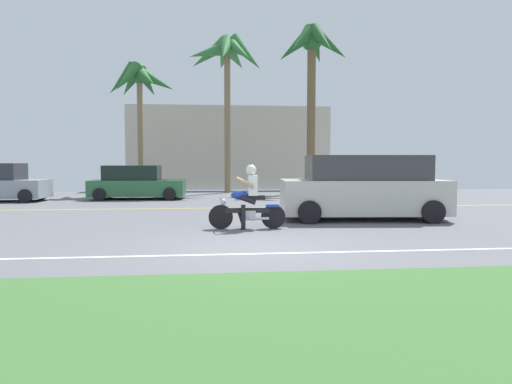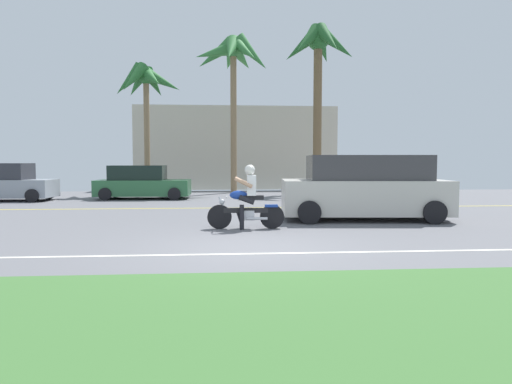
{
  "view_description": "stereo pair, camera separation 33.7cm",
  "coord_description": "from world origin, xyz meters",
  "px_view_note": "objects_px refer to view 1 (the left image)",
  "views": [
    {
      "loc": [
        -0.93,
        -8.82,
        1.68
      ],
      "look_at": [
        0.39,
        3.78,
        0.85
      ],
      "focal_mm": 32.09,
      "sensor_mm": 36.0,
      "label": 1
    },
    {
      "loc": [
        -0.59,
        -8.85,
        1.68
      ],
      "look_at": [
        0.39,
        3.78,
        0.85
      ],
      "focal_mm": 32.09,
      "sensor_mm": 36.0,
      "label": 2
    }
  ],
  "objects_px": {
    "motorcyclist": "(248,202)",
    "palm_tree_0": "(312,55)",
    "parked_car_1": "(136,183)",
    "palm_tree_2": "(139,85)",
    "suv_nearby": "(364,188)",
    "palm_tree_1": "(227,59)"
  },
  "relations": [
    {
      "from": "motorcyclist",
      "to": "palm_tree_0",
      "type": "distance_m",
      "value": 15.77
    },
    {
      "from": "parked_car_1",
      "to": "palm_tree_2",
      "type": "height_order",
      "value": "palm_tree_2"
    },
    {
      "from": "suv_nearby",
      "to": "palm_tree_0",
      "type": "height_order",
      "value": "palm_tree_0"
    },
    {
      "from": "motorcyclist",
      "to": "palm_tree_1",
      "type": "relative_size",
      "value": 0.22
    },
    {
      "from": "palm_tree_2",
      "to": "palm_tree_1",
      "type": "bearing_deg",
      "value": 9.74
    },
    {
      "from": "parked_car_1",
      "to": "palm_tree_1",
      "type": "relative_size",
      "value": 0.49
    },
    {
      "from": "motorcyclist",
      "to": "palm_tree_0",
      "type": "height_order",
      "value": "palm_tree_0"
    },
    {
      "from": "palm_tree_2",
      "to": "suv_nearby",
      "type": "bearing_deg",
      "value": -54.51
    },
    {
      "from": "suv_nearby",
      "to": "palm_tree_2",
      "type": "distance_m",
      "value": 14.73
    },
    {
      "from": "palm_tree_1",
      "to": "palm_tree_2",
      "type": "relative_size",
      "value": 1.26
    },
    {
      "from": "palm_tree_0",
      "to": "palm_tree_2",
      "type": "distance_m",
      "value": 9.42
    },
    {
      "from": "suv_nearby",
      "to": "parked_car_1",
      "type": "distance_m",
      "value": 11.34
    },
    {
      "from": "suv_nearby",
      "to": "parked_car_1",
      "type": "xyz_separation_m",
      "value": [
        -7.81,
        8.22,
        -0.2
      ]
    },
    {
      "from": "palm_tree_1",
      "to": "palm_tree_2",
      "type": "bearing_deg",
      "value": -170.26
    },
    {
      "from": "suv_nearby",
      "to": "palm_tree_1",
      "type": "relative_size",
      "value": 0.58
    },
    {
      "from": "motorcyclist",
      "to": "palm_tree_0",
      "type": "bearing_deg",
      "value": 70.72
    },
    {
      "from": "suv_nearby",
      "to": "palm_tree_1",
      "type": "xyz_separation_m",
      "value": [
        -3.52,
        12.14,
        6.36
      ]
    },
    {
      "from": "motorcyclist",
      "to": "palm_tree_1",
      "type": "distance_m",
      "value": 15.25
    },
    {
      "from": "motorcyclist",
      "to": "palm_tree_0",
      "type": "xyz_separation_m",
      "value": [
        4.7,
        13.44,
        6.79
      ]
    },
    {
      "from": "palm_tree_1",
      "to": "suv_nearby",
      "type": "bearing_deg",
      "value": -73.83
    },
    {
      "from": "palm_tree_2",
      "to": "parked_car_1",
      "type": "bearing_deg",
      "value": -84.86
    },
    {
      "from": "motorcyclist",
      "to": "palm_tree_1",
      "type": "bearing_deg",
      "value": 89.79
    }
  ]
}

